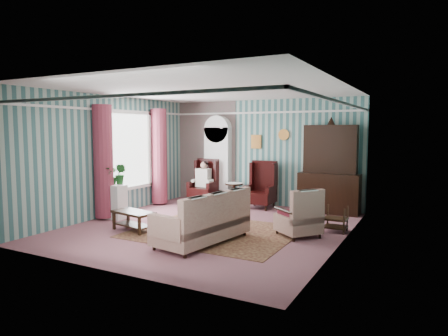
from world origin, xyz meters
The scene contains 17 objects.
floor centered at (0.00, 0.00, 0.00)m, with size 6.00×6.00×0.00m, color #955763.
room_shell centered at (-0.62, 0.18, 2.01)m, with size 5.53×6.02×2.91m.
bookcase centered at (-1.35, 2.84, 1.12)m, with size 0.80×0.28×2.24m, color white.
dresser_hutch centered at (1.90, 2.72, 1.18)m, with size 1.50×0.56×2.36m, color black.
wingback_left centered at (-1.60, 2.45, 0.62)m, with size 0.76×0.80×1.25m, color black.
wingback_right centered at (0.15, 2.45, 0.62)m, with size 0.76×0.80×1.25m, color black.
seated_woman centered at (-1.60, 2.45, 0.59)m, with size 0.44×0.40×1.18m, color silver, non-canonical shape.
round_side_table centered at (-0.70, 2.60, 0.30)m, with size 0.50×0.50×0.60m, color black.
nest_table centered at (2.47, 0.90, 0.27)m, with size 0.45×0.38×0.54m, color black.
plant_stand centered at (-2.40, -0.30, 0.40)m, with size 0.55×0.35×0.80m, color silver.
rug centered at (0.30, -0.30, 0.01)m, with size 3.20×2.60×0.01m, color #521B24.
sofa centered at (0.47, -1.06, 0.52)m, with size 1.95×1.01×1.05m, color #BBB690.
floral_armchair centered at (1.90, 0.20, 0.44)m, with size 0.79×0.81×0.88m, color beige.
coffee_table centered at (-1.24, -0.97, 0.20)m, with size 0.94×0.46×0.41m, color black.
potted_plant_a centered at (-2.46, -0.44, 1.02)m, with size 0.39×0.34×0.43m, color #1A541A.
potted_plant_b centered at (-2.31, -0.15, 1.04)m, with size 0.27×0.22×0.49m, color #1D5A1C.
potted_plant_c centered at (-2.50, -0.23, 0.99)m, with size 0.22×0.22×0.39m, color #1F4F18.
Camera 1 is at (4.20, -7.25, 2.07)m, focal length 32.00 mm.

